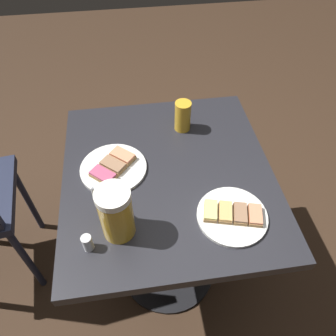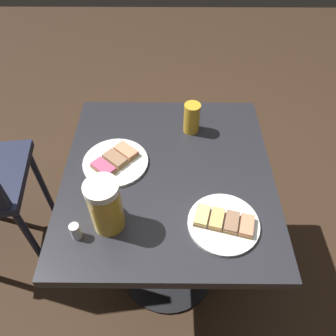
% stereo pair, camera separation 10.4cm
% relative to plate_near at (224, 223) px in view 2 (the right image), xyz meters
% --- Properties ---
extents(ground_plane, '(6.00, 6.00, 0.00)m').
position_rel_plate_near_xyz_m(ground_plane, '(-0.16, 0.19, -0.72)').
color(ground_plane, '#382619').
extents(cafe_table, '(0.67, 0.73, 0.71)m').
position_rel_plate_near_xyz_m(cafe_table, '(-0.16, 0.19, -0.17)').
color(cafe_table, black).
rests_on(cafe_table, ground_plane).
extents(plate_near, '(0.20, 0.20, 0.03)m').
position_rel_plate_near_xyz_m(plate_near, '(0.00, 0.00, 0.00)').
color(plate_near, white).
rests_on(plate_near, cafe_table).
extents(plate_far, '(0.22, 0.22, 0.03)m').
position_rel_plate_near_xyz_m(plate_far, '(-0.33, 0.23, -0.00)').
color(plate_far, white).
rests_on(plate_far, cafe_table).
extents(beer_mug, '(0.11, 0.14, 0.17)m').
position_rel_plate_near_xyz_m(beer_mug, '(-0.33, 0.01, 0.08)').
color(beer_mug, gold).
rests_on(beer_mug, cafe_table).
extents(beer_glass_small, '(0.06, 0.06, 0.11)m').
position_rel_plate_near_xyz_m(beer_glass_small, '(-0.08, 0.40, 0.05)').
color(beer_glass_small, gold).
rests_on(beer_glass_small, cafe_table).
extents(salt_shaker, '(0.03, 0.03, 0.05)m').
position_rel_plate_near_xyz_m(salt_shaker, '(-0.41, -0.04, 0.02)').
color(salt_shaker, silver).
rests_on(salt_shaker, cafe_table).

